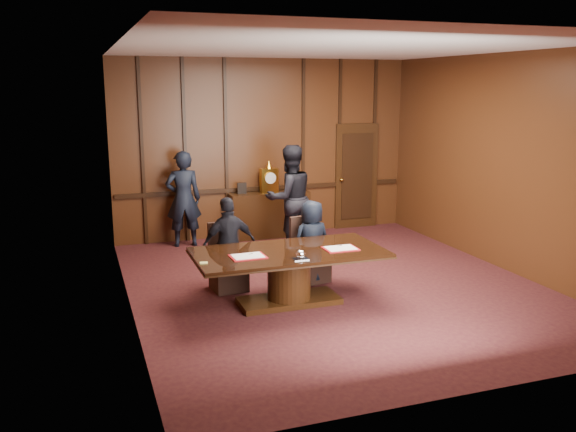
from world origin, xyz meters
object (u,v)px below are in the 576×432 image
(signatory_left, at_px, (229,245))
(signatory_right, at_px, (312,242))
(conference_table, at_px, (289,268))
(witness_left, at_px, (183,199))
(witness_right, at_px, (290,198))
(sideboard, at_px, (269,213))

(signatory_left, xyz_separation_m, signatory_right, (1.30, 0.00, -0.06))
(conference_table, relative_size, signatory_left, 1.86)
(signatory_right, distance_m, witness_left, 3.18)
(witness_left, relative_size, witness_right, 0.93)
(witness_right, bearing_deg, conference_table, 62.84)
(sideboard, height_order, witness_right, witness_right)
(signatory_right, bearing_deg, signatory_left, -7.79)
(signatory_left, height_order, signatory_right, signatory_left)
(witness_left, bearing_deg, conference_table, 107.52)
(conference_table, xyz_separation_m, signatory_right, (0.65, 0.80, 0.13))
(witness_right, bearing_deg, signatory_left, 41.94)
(witness_left, bearing_deg, signatory_left, 98.21)
(signatory_right, height_order, witness_left, witness_left)
(witness_left, distance_m, witness_right, 2.01)
(signatory_left, distance_m, witness_left, 2.81)
(signatory_left, distance_m, witness_right, 2.48)
(sideboard, xyz_separation_m, witness_right, (0.05, -1.08, 0.48))
(signatory_right, bearing_deg, sideboard, -102.64)
(sideboard, xyz_separation_m, conference_table, (-0.90, -3.76, 0.02))
(sideboard, height_order, conference_table, sideboard)
(signatory_left, xyz_separation_m, witness_left, (-0.18, 2.80, 0.20))
(sideboard, distance_m, signatory_right, 2.97)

